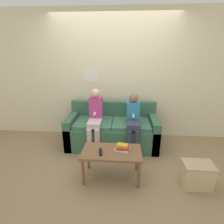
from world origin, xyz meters
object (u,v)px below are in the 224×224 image
(coffee_table, at_px, (112,154))
(storage_box, at_px, (197,175))
(person_right, at_px, (133,120))
(tv_remote, at_px, (101,152))
(person_left, at_px, (95,117))
(couch, at_px, (112,131))

(coffee_table, relative_size, storage_box, 2.09)
(person_right, distance_m, storage_box, 1.32)
(person_right, relative_size, tv_remote, 6.20)
(storage_box, bearing_deg, coffee_table, 175.25)
(tv_remote, distance_m, storage_box, 1.37)
(person_left, relative_size, person_right, 1.07)
(coffee_table, distance_m, tv_remote, 0.18)
(coffee_table, xyz_separation_m, person_left, (-0.36, 0.82, 0.26))
(couch, height_order, person_left, person_left)
(tv_remote, height_order, storage_box, tv_remote)
(coffee_table, bearing_deg, person_right, 67.59)
(couch, distance_m, person_left, 0.50)
(couch, height_order, storage_box, couch)
(coffee_table, bearing_deg, tv_remote, -159.52)
(person_left, bearing_deg, couch, 30.99)
(couch, relative_size, storage_box, 4.30)
(person_left, bearing_deg, person_right, -0.65)
(person_left, xyz_separation_m, storage_box, (1.55, -0.92, -0.46))
(person_left, relative_size, tv_remote, 6.60)
(storage_box, bearing_deg, person_left, 149.40)
(storage_box, bearing_deg, tv_remote, 178.17)
(coffee_table, height_order, tv_remote, tv_remote)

